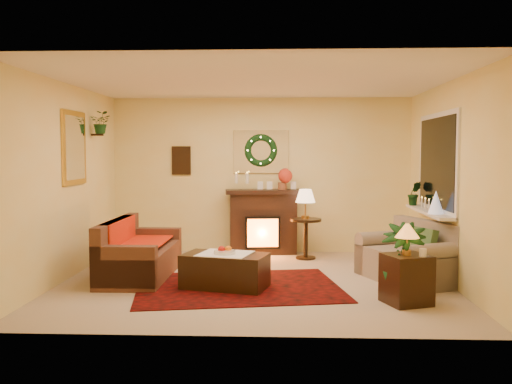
{
  "coord_description": "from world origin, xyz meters",
  "views": [
    {
      "loc": [
        0.34,
        -7.37,
        1.69
      ],
      "look_at": [
        0.0,
        0.35,
        1.15
      ],
      "focal_mm": 40.0,
      "sensor_mm": 36.0,
      "label": 1
    }
  ],
  "objects_px": {
    "sofa": "(141,245)",
    "coffee_table": "(225,272)",
    "fireplace": "(263,221)",
    "side_table_round": "(306,238)",
    "end_table_square": "(406,280)",
    "loveseat": "(407,249)"
  },
  "relations": [
    {
      "from": "sofa",
      "to": "fireplace",
      "type": "xyz_separation_m",
      "value": [
        1.6,
        1.83,
        0.12
      ]
    },
    {
      "from": "sofa",
      "to": "fireplace",
      "type": "bearing_deg",
      "value": 48.92
    },
    {
      "from": "sofa",
      "to": "loveseat",
      "type": "height_order",
      "value": "sofa"
    },
    {
      "from": "fireplace",
      "to": "side_table_round",
      "type": "distance_m",
      "value": 0.84
    },
    {
      "from": "fireplace",
      "to": "loveseat",
      "type": "height_order",
      "value": "fireplace"
    },
    {
      "from": "end_table_square",
      "to": "coffee_table",
      "type": "height_order",
      "value": "end_table_square"
    },
    {
      "from": "side_table_round",
      "to": "end_table_square",
      "type": "bearing_deg",
      "value": -69.24
    },
    {
      "from": "sofa",
      "to": "coffee_table",
      "type": "relative_size",
      "value": 1.77
    },
    {
      "from": "side_table_round",
      "to": "coffee_table",
      "type": "xyz_separation_m",
      "value": [
        -1.09,
        -2.02,
        -0.12
      ]
    },
    {
      "from": "sofa",
      "to": "side_table_round",
      "type": "bearing_deg",
      "value": 31.63
    },
    {
      "from": "sofa",
      "to": "coffee_table",
      "type": "height_order",
      "value": "sofa"
    },
    {
      "from": "sofa",
      "to": "end_table_square",
      "type": "xyz_separation_m",
      "value": [
        3.3,
        -1.25,
        -0.16
      ]
    },
    {
      "from": "end_table_square",
      "to": "coffee_table",
      "type": "relative_size",
      "value": 0.54
    },
    {
      "from": "end_table_square",
      "to": "fireplace",
      "type": "bearing_deg",
      "value": 118.89
    },
    {
      "from": "fireplace",
      "to": "coffee_table",
      "type": "xyz_separation_m",
      "value": [
        -0.39,
        -2.44,
        -0.34
      ]
    },
    {
      "from": "sofa",
      "to": "coffee_table",
      "type": "distance_m",
      "value": 1.37
    },
    {
      "from": "sofa",
      "to": "end_table_square",
      "type": "relative_size",
      "value": 3.27
    },
    {
      "from": "loveseat",
      "to": "end_table_square",
      "type": "bearing_deg",
      "value": -126.06
    },
    {
      "from": "side_table_round",
      "to": "sofa",
      "type": "bearing_deg",
      "value": -148.5
    },
    {
      "from": "fireplace",
      "to": "end_table_square",
      "type": "bearing_deg",
      "value": -68.12
    },
    {
      "from": "fireplace",
      "to": "end_table_square",
      "type": "relative_size",
      "value": 1.98
    },
    {
      "from": "sofa",
      "to": "coffee_table",
      "type": "bearing_deg",
      "value": -26.74
    }
  ]
}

